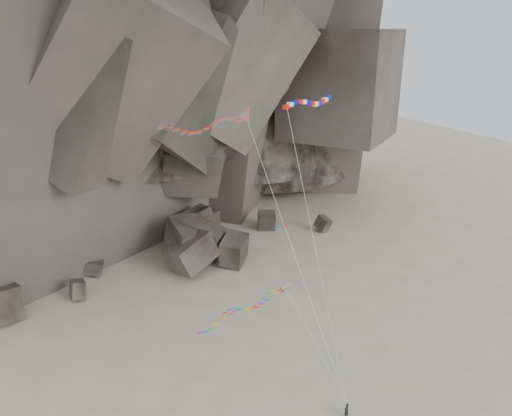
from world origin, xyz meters
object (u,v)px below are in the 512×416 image
banner_kite (309,106)px  parafoil_kite (241,309)px  delta_kite (200,125)px  pennant_kite (301,271)px  kite_flyer (347,409)px

banner_kite → parafoil_kite: (-9.14, -1.27, -20.66)m
delta_kite → banner_kite: (10.93, -3.27, 1.33)m
parafoil_kite → pennant_kite: bearing=-8.2°
kite_flyer → banner_kite: banner_kite is taller
kite_flyer → delta_kite: delta_kite is taller
banner_kite → kite_flyer: bearing=-111.9°
delta_kite → pennant_kite: delta_kite is taller
kite_flyer → pennant_kite: size_ratio=0.12×
banner_kite → pennant_kite: size_ratio=1.80×
banner_kite → parafoil_kite: bearing=172.3°
kite_flyer → banner_kite: size_ratio=0.07×
kite_flyer → banner_kite: bearing=-106.9°
delta_kite → pennant_kite: bearing=-44.3°
delta_kite → banner_kite: 11.49m
parafoil_kite → delta_kite: bearing=110.4°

